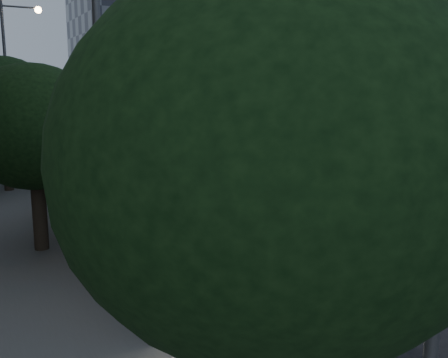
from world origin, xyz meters
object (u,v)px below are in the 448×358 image
car_white_c (47,146)px  streetlamp_near (114,54)px  car_white_a (62,171)px  streetlamp_far (13,68)px  car_white_b (53,160)px  trolleybus (137,191)px  car_white_d (42,142)px  pickup_silver (102,177)px

car_white_c → streetlamp_near: streetlamp_near is taller
car_white_a → streetlamp_far: streetlamp_far is taller
car_white_b → trolleybus: bearing=-102.3°
car_white_c → streetlamp_far: 7.54m
car_white_c → car_white_d: car_white_d is taller
pickup_silver → streetlamp_near: (-2.53, -11.30, 5.16)m
car_white_a → car_white_c: bearing=98.2°
car_white_c → streetlamp_far: size_ratio=0.39×
car_white_b → car_white_d: size_ratio=0.95×
pickup_silver → car_white_b: bearing=94.0°
trolleybus → car_white_b: 17.39m
pickup_silver → streetlamp_far: (-2.38, 11.90, 5.59)m
streetlamp_near → pickup_silver: bearing=77.4°
pickup_silver → streetlamp_near: bearing=-104.3°
streetlamp_near → car_white_d: bearing=84.8°
pickup_silver → car_white_c: size_ratio=1.39×
trolleybus → car_white_c: size_ratio=3.24×
pickup_silver → streetlamp_near: size_ratio=0.58×
streetlamp_far → car_white_d: bearing=68.7°
pickup_silver → car_white_d: 18.40m
trolleybus → car_white_d: bearing=88.2°
car_white_b → car_white_d: bearing=73.4°
car_white_a → streetlamp_far: size_ratio=0.42×
trolleybus → car_white_b: bearing=89.7°
streetlamp_near → car_white_a: bearing=85.1°
streetlamp_far → pickup_silver: bearing=-78.7°
car_white_a → car_white_b: size_ratio=1.02×
pickup_silver → car_white_b: size_ratio=1.32×
car_white_b → car_white_c: car_white_c is taller
streetlamp_far → car_white_a: bearing=-83.3°
car_white_b → streetlamp_far: 6.91m
car_white_d → streetlamp_far: bearing=-109.8°
car_white_b → streetlamp_near: size_ratio=0.44×
streetlamp_near → car_white_b: bearing=85.1°
car_white_a → car_white_b: 5.52m
car_white_a → pickup_silver: bearing=-51.0°
pickup_silver → streetlamp_far: 13.36m
car_white_b → car_white_c: (0.99, 7.71, 0.05)m
streetlamp_far → car_white_b: bearing=-66.1°
car_white_a → streetlamp_near: bearing=-80.3°
car_white_c → car_white_b: bearing=-84.3°
car_white_a → car_white_d: 15.57m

